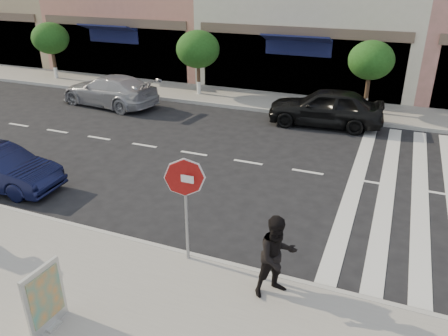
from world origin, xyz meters
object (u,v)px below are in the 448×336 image
at_px(walker, 277,256).
at_px(car_far_mid, 325,107).
at_px(stop_sign, 185,187).
at_px(car_far_left, 109,91).
at_px(poster_board, 45,299).

relative_size(walker, car_far_mid, 0.37).
relative_size(stop_sign, walker, 1.41).
bearing_deg(car_far_mid, car_far_left, -89.06).
xyz_separation_m(walker, car_far_left, (-10.82, 9.81, -0.28)).
bearing_deg(car_far_left, car_far_mid, 102.62).
bearing_deg(car_far_left, walker, 55.14).
height_order(stop_sign, car_far_left, stop_sign).
distance_m(stop_sign, poster_board, 3.21).
relative_size(stop_sign, poster_board, 1.92).
bearing_deg(stop_sign, car_far_mid, 83.95).
bearing_deg(stop_sign, car_far_left, 132.41).
bearing_deg(walker, car_far_left, 93.09).
height_order(walker, car_far_left, walker).
distance_m(stop_sign, car_far_mid, 10.50).
bearing_deg(poster_board, car_far_mid, 82.83).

